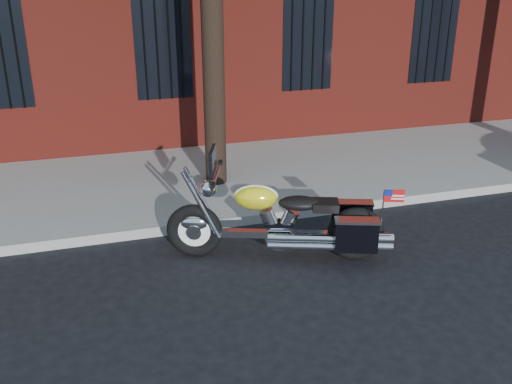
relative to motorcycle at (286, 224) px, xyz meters
name	(u,v)px	position (x,y,z in m)	size (l,w,h in m)	color
ground	(230,272)	(-0.80, -0.14, -0.51)	(120.00, 120.00, 0.00)	black
curb	(207,224)	(-0.80, 1.24, -0.44)	(40.00, 0.16, 0.15)	gray
sidewalk	(185,181)	(-0.80, 3.12, -0.44)	(40.00, 3.60, 0.15)	gray
motorcycle	(286,224)	(0.00, 0.00, 0.00)	(2.77, 1.53, 1.52)	black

